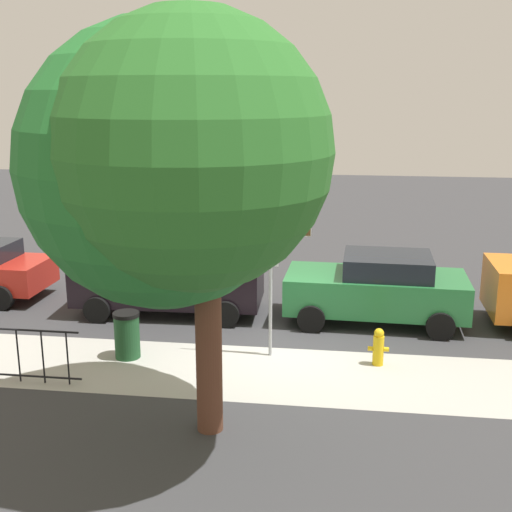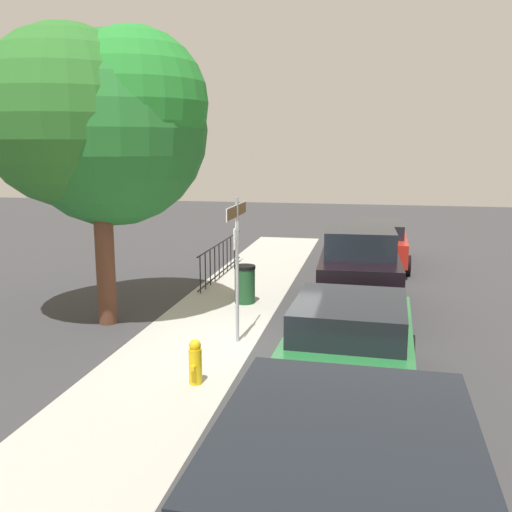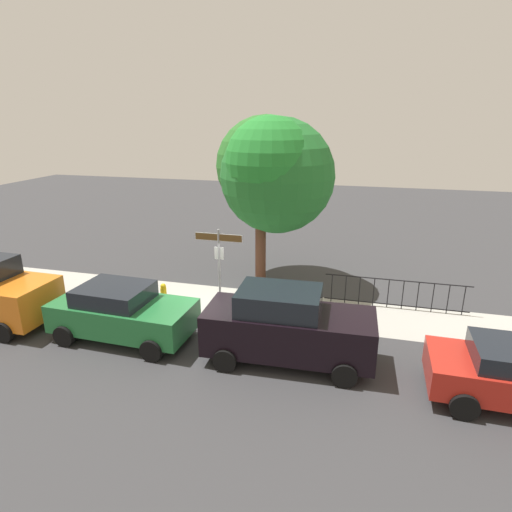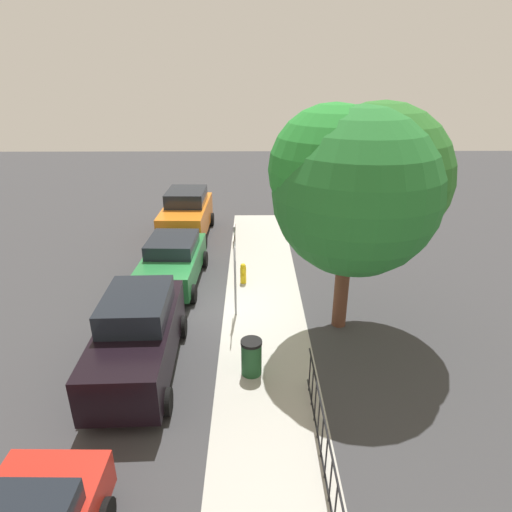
# 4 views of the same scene
# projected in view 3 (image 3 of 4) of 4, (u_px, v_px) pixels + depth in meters

# --- Properties ---
(ground_plane) EXTENTS (60.00, 60.00, 0.00)m
(ground_plane) POSITION_uv_depth(u_px,v_px,m) (211.00, 317.00, 14.38)
(ground_plane) COLOR #38383A
(sidewalk_strip) EXTENTS (24.00, 2.60, 0.00)m
(sidewalk_strip) POSITION_uv_depth(u_px,v_px,m) (276.00, 307.00, 15.10)
(sidewalk_strip) COLOR #AFADA4
(sidewalk_strip) RESTS_ON ground_plane
(street_sign) EXTENTS (1.62, 0.07, 2.97)m
(street_sign) POSITION_uv_depth(u_px,v_px,m) (219.00, 254.00, 14.03)
(street_sign) COLOR #9EA0A5
(street_sign) RESTS_ON ground_plane
(shade_tree) EXTENTS (4.72, 4.88, 6.53)m
(shade_tree) POSITION_uv_depth(u_px,v_px,m) (272.00, 170.00, 16.06)
(shade_tree) COLOR brown
(shade_tree) RESTS_ON ground_plane
(car_green) EXTENTS (4.28, 2.22, 1.67)m
(car_green) POSITION_uv_depth(u_px,v_px,m) (122.00, 312.00, 12.80)
(car_green) COLOR #236F36
(car_green) RESTS_ON ground_plane
(car_black) EXTENTS (4.62, 2.13, 2.09)m
(car_black) POSITION_uv_depth(u_px,v_px,m) (287.00, 326.00, 11.54)
(car_black) COLOR black
(car_black) RESTS_ON ground_plane
(iron_fence) EXTENTS (4.91, 0.04, 1.07)m
(iron_fence) POSITION_uv_depth(u_px,v_px,m) (395.00, 293.00, 14.88)
(iron_fence) COLOR black
(iron_fence) RESTS_ON ground_plane
(fire_hydrant) EXTENTS (0.42, 0.22, 0.78)m
(fire_hydrant) POSITION_uv_depth(u_px,v_px,m) (164.00, 294.00, 15.28)
(fire_hydrant) COLOR yellow
(fire_hydrant) RESTS_ON ground_plane
(trash_bin) EXTENTS (0.55, 0.55, 0.98)m
(trash_bin) POSITION_uv_depth(u_px,v_px,m) (308.00, 303.00, 14.30)
(trash_bin) COLOR #1E4C28
(trash_bin) RESTS_ON ground_plane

